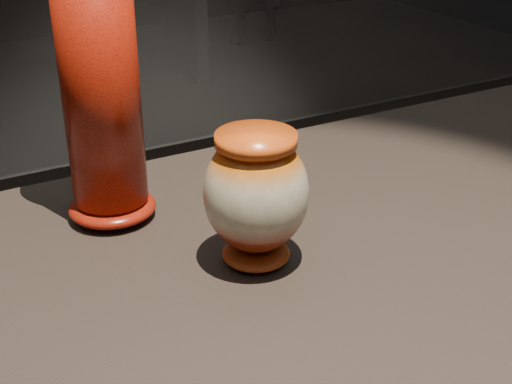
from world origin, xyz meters
The scene contains 2 objects.
main_vase centered at (-0.16, 0.02, 1.00)m, with size 0.18×0.18×0.18m.
tall_vase centered at (-0.28, 0.23, 1.10)m, with size 0.15×0.15×0.40m.
Camera 1 is at (-0.55, -0.68, 1.40)m, focal length 50.00 mm.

